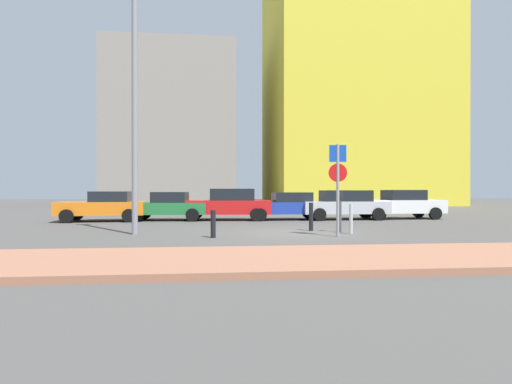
{
  "coord_description": "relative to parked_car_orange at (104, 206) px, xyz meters",
  "views": [
    {
      "loc": [
        -2.87,
        -14.47,
        1.51
      ],
      "look_at": [
        -1.24,
        1.82,
        1.45
      ],
      "focal_mm": 28.82,
      "sensor_mm": 36.0,
      "label": 1
    }
  ],
  "objects": [
    {
      "name": "ground_plane",
      "position": [
        8.29,
        -6.32,
        -0.75
      ],
      "size": [
        120.0,
        120.0,
        0.0
      ],
      "primitive_type": "plane",
      "color": "#4C4947"
    },
    {
      "name": "sidewalk_brick",
      "position": [
        8.29,
        -12.34,
        -0.68
      ],
      "size": [
        40.0,
        3.24,
        0.14
      ],
      "primitive_type": "cube",
      "color": "#9E664C",
      "rests_on": "ground"
    },
    {
      "name": "parked_car_orange",
      "position": [
        0.0,
        0.0,
        0.0
      ],
      "size": [
        4.21,
        2.27,
        1.47
      ],
      "color": "orange",
      "rests_on": "ground"
    },
    {
      "name": "parked_car_green",
      "position": [
        3.07,
        0.33,
        -0.02
      ],
      "size": [
        4.08,
        2.19,
        1.43
      ],
      "color": "#237238",
      "rests_on": "ground"
    },
    {
      "name": "parked_car_red",
      "position": [
        6.05,
        0.19,
        0.06
      ],
      "size": [
        4.71,
        2.2,
        1.6
      ],
      "color": "red",
      "rests_on": "ground"
    },
    {
      "name": "parked_car_blue",
      "position": [
        9.13,
        0.16,
        -0.02
      ],
      "size": [
        4.17,
        1.96,
        1.42
      ],
      "color": "#1E389E",
      "rests_on": "ground"
    },
    {
      "name": "parked_car_silver",
      "position": [
        12.13,
        0.06,
        0.05
      ],
      "size": [
        4.47,
        2.06,
        1.52
      ],
      "color": "#B7BABF",
      "rests_on": "ground"
    },
    {
      "name": "parked_car_white",
      "position": [
        15.31,
        0.25,
        0.03
      ],
      "size": [
        4.47,
        1.98,
        1.54
      ],
      "color": "white",
      "rests_on": "ground"
    },
    {
      "name": "parking_sign_post",
      "position": [
        9.42,
        -7.73,
        1.15
      ],
      "size": [
        0.6,
        0.13,
        3.02
      ],
      "color": "gray",
      "rests_on": "ground"
    },
    {
      "name": "parking_meter",
      "position": [
        9.94,
        -6.37,
        0.2
      ],
      "size": [
        0.18,
        0.14,
        1.48
      ],
      "color": "#4C4C51",
      "rests_on": "ground"
    },
    {
      "name": "street_lamp",
      "position": [
        2.68,
        -6.34,
        4.12
      ],
      "size": [
        0.7,
        0.36,
        8.45
      ],
      "color": "gray",
      "rests_on": "ground"
    },
    {
      "name": "traffic_bollard_near",
      "position": [
        10.13,
        -6.94,
        -0.23
      ],
      "size": [
        0.12,
        0.12,
        1.05
      ],
      "primitive_type": "cylinder",
      "color": "#B7B7BC",
      "rests_on": "ground"
    },
    {
      "name": "traffic_bollard_mid",
      "position": [
        9.01,
        -5.7,
        -0.23
      ],
      "size": [
        0.16,
        0.16,
        1.05
      ],
      "primitive_type": "cylinder",
      "color": "black",
      "rests_on": "ground"
    },
    {
      "name": "traffic_bollard_far",
      "position": [
        5.37,
        -7.64,
        -0.31
      ],
      "size": [
        0.17,
        0.17,
        0.89
      ],
      "primitive_type": "cylinder",
      "color": "black",
      "rests_on": "ground"
    },
    {
      "name": "building_colorful_midrise",
      "position": [
        20.81,
        25.1,
        13.6
      ],
      "size": [
        18.15,
        17.36,
        28.72
      ],
      "primitive_type": "cube",
      "color": "gold",
      "rests_on": "ground"
    },
    {
      "name": "building_under_construction",
      "position": [
        0.94,
        26.2,
        7.49
      ],
      "size": [
        13.12,
        14.51,
        16.49
      ],
      "primitive_type": "cube",
      "color": "gray",
      "rests_on": "ground"
    }
  ]
}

